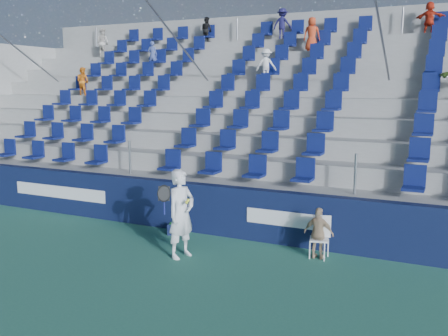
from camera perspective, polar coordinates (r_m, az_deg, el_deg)
The scene contains 7 objects.
ground at distance 9.56m, azimuth -8.57°, elevation -12.55°, with size 70.00×70.00×0.00m, color #32745D.
sponsor_wall at distance 11.97m, azimuth -0.13°, elevation -4.89°, with size 24.00×0.32×1.20m.
grandstand at distance 16.40m, azimuth 7.64°, elevation 4.37°, with size 24.00×8.17×6.63m.
tennis_player at distance 10.41m, azimuth -4.92°, elevation -5.22°, with size 0.70×0.77×1.86m.
line_judge_chair at distance 10.70m, azimuth 10.96°, elevation -7.38°, with size 0.46×0.48×0.87m.
line_judge at distance 10.56m, azimuth 10.78°, elevation -7.35°, with size 0.63×0.26×1.08m, color tan.
ball_bin at distance 12.23m, azimuth -5.34°, elevation -6.84°, with size 0.55×0.48×0.26m.
Camera 1 is at (5.04, -7.30, 3.56)m, focal length 40.00 mm.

